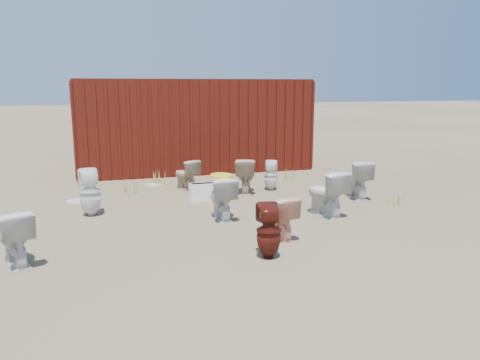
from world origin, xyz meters
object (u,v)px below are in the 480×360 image
object	(u,v)px
toilet_front_c	(326,193)
toilet_front_e	(358,179)
toilet_back_beige_right	(245,175)
toilet_back_yellowlid	(222,198)
toilet_front_a	(14,237)
toilet_back_beige_left	(186,174)
toilet_back_e	(271,175)
toilet_back_a	(90,192)
loose_tank	(202,192)
toilet_front_pink	(279,217)
toilet_front_maroon	(269,231)
shipping_container	(193,124)

from	to	relation	value
toilet_front_c	toilet_front_e	world-z (taller)	toilet_front_c
toilet_back_beige_right	toilet_back_yellowlid	world-z (taller)	toilet_back_beige_right
toilet_front_a	toilet_back_beige_left	world-z (taller)	toilet_front_a
toilet_back_yellowlid	toilet_back_e	size ratio (longest dim) A/B	1.15
toilet_front_a	toilet_back_beige_right	size ratio (longest dim) A/B	0.97
toilet_back_a	loose_tank	world-z (taller)	toilet_back_a
toilet_back_a	toilet_front_c	bearing A→B (deg)	154.37
toilet_back_a	toilet_front_e	bearing A→B (deg)	169.20
toilet_front_pink	toilet_back_a	bearing A→B (deg)	-49.41
toilet_back_beige_right	toilet_back_yellowlid	distance (m)	2.07
toilet_front_pink	toilet_front_c	size ratio (longest dim) A/B	0.81
toilet_front_maroon	toilet_back_a	size ratio (longest dim) A/B	0.89
toilet_back_beige_left	toilet_back_e	distance (m)	1.86
shipping_container	toilet_back_e	xyz separation A→B (m)	(1.10, -3.24, -0.88)
toilet_front_maroon	loose_tank	xyz separation A→B (m)	(-0.20, 3.32, -0.19)
shipping_container	toilet_front_c	distance (m)	5.63
toilet_front_maroon	toilet_front_a	bearing A→B (deg)	-2.68
toilet_back_a	toilet_back_e	distance (m)	3.86
shipping_container	toilet_front_a	size ratio (longest dim) A/B	8.28
toilet_front_a	shipping_container	bearing A→B (deg)	-139.32
toilet_front_c	toilet_back_beige_right	bearing A→B (deg)	-82.51
toilet_front_a	toilet_back_yellowlid	world-z (taller)	toilet_back_yellowlid
toilet_front_pink	toilet_back_beige_right	bearing A→B (deg)	-109.50
toilet_front_pink	toilet_front_c	distance (m)	1.55
shipping_container	toilet_back_beige_left	bearing A→B (deg)	-104.07
toilet_back_beige_left	toilet_back_beige_right	size ratio (longest dim) A/B	0.89
toilet_front_e	toilet_back_beige_left	size ratio (longest dim) A/B	1.17
toilet_front_maroon	toilet_back_a	xyz separation A→B (m)	(-2.30, 2.81, 0.05)
shipping_container	toilet_back_e	world-z (taller)	shipping_container
toilet_front_c	toilet_back_a	distance (m)	4.11
toilet_front_pink	toilet_back_e	bearing A→B (deg)	-119.78
toilet_front_c	toilet_back_yellowlid	distance (m)	1.82
toilet_back_beige_left	toilet_back_beige_right	distance (m)	1.33
toilet_front_e	toilet_back_e	xyz separation A→B (m)	(-1.45, 1.15, -0.06)
shipping_container	toilet_front_c	size ratio (longest dim) A/B	7.42
toilet_back_a	shipping_container	bearing A→B (deg)	-130.96
shipping_container	toilet_back_beige_left	size ratio (longest dim) A/B	9.05
toilet_front_a	toilet_back_beige_left	bearing A→B (deg)	-147.83
toilet_front_c	toilet_front_e	xyz separation A→B (m)	(1.22, 1.02, -0.02)
toilet_front_maroon	toilet_back_e	world-z (taller)	toilet_front_maroon
toilet_front_a	toilet_back_a	distance (m)	2.30
toilet_back_a	loose_tank	distance (m)	2.17
toilet_back_e	loose_tank	world-z (taller)	toilet_back_e
toilet_front_c	toilet_back_a	bearing A→B (deg)	-29.87
toilet_front_c	toilet_back_beige_right	distance (m)	2.28
toilet_front_c	toilet_back_beige_right	size ratio (longest dim) A/B	1.09
toilet_back_e	toilet_back_beige_right	bearing A→B (deg)	28.82
toilet_front_pink	toilet_front_maroon	size ratio (longest dim) A/B	0.90
toilet_back_yellowlid	shipping_container	bearing A→B (deg)	-95.25
shipping_container	toilet_back_beige_left	world-z (taller)	shipping_container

